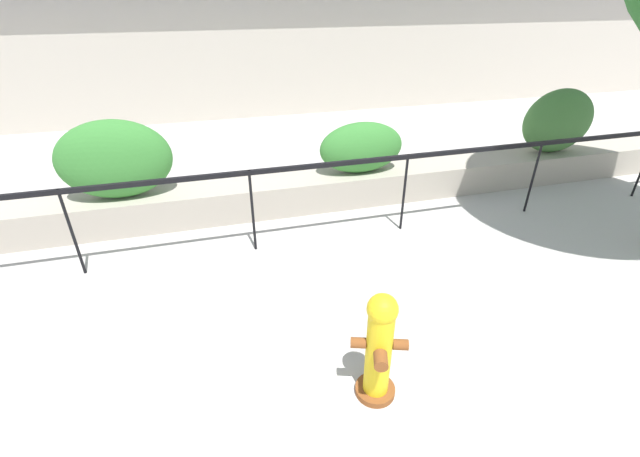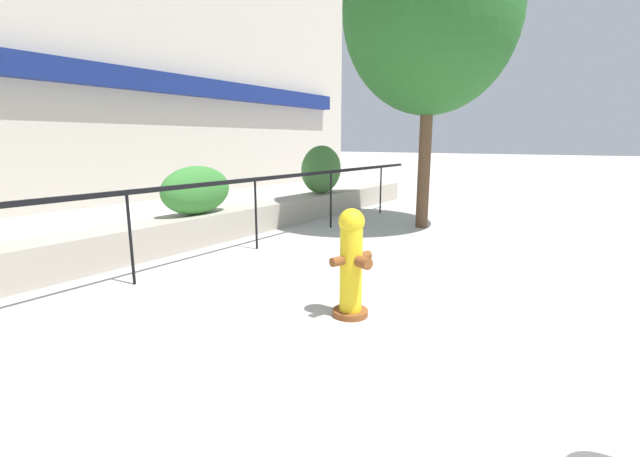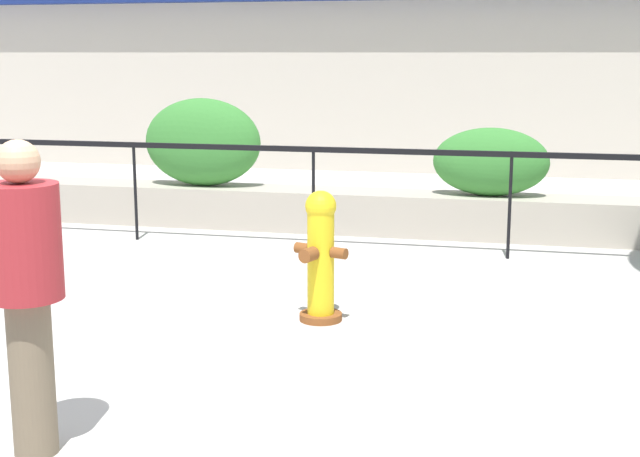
{
  "view_description": "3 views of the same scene",
  "coord_description": "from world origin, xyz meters",
  "px_view_note": "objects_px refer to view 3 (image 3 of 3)",
  "views": [
    {
      "loc": [
        -0.44,
        -0.09,
        3.16
      ],
      "look_at": [
        0.65,
        3.94,
        0.76
      ],
      "focal_mm": 24.0,
      "sensor_mm": 36.0,
      "label": 1
    },
    {
      "loc": [
        -2.74,
        0.2,
        1.7
      ],
      "look_at": [
        1.4,
        3.12,
        0.67
      ],
      "focal_mm": 24.0,
      "sensor_mm": 36.0,
      "label": 2
    },
    {
      "loc": [
        2.32,
        -4.61,
        2.17
      ],
      "look_at": [
        0.55,
        2.88,
        0.64
      ],
      "focal_mm": 50.0,
      "sensor_mm": 36.0,
      "label": 3
    }
  ],
  "objects_px": {
    "fire_hydrant": "(320,255)",
    "hedge_bush_1": "(203,142)",
    "hedge_bush_2": "(491,162)",
    "pedestrian": "(26,279)"
  },
  "relations": [
    {
      "from": "hedge_bush_1",
      "to": "hedge_bush_2",
      "type": "xyz_separation_m",
      "value": [
        3.59,
        0.0,
        -0.15
      ]
    },
    {
      "from": "hedge_bush_2",
      "to": "fire_hydrant",
      "type": "relative_size",
      "value": 1.26
    },
    {
      "from": "hedge_bush_2",
      "to": "fire_hydrant",
      "type": "xyz_separation_m",
      "value": [
        -1.18,
        -3.74,
        -0.35
      ]
    },
    {
      "from": "hedge_bush_2",
      "to": "fire_hydrant",
      "type": "height_order",
      "value": "hedge_bush_2"
    },
    {
      "from": "hedge_bush_2",
      "to": "pedestrian",
      "type": "relative_size",
      "value": 0.79
    },
    {
      "from": "hedge_bush_2",
      "to": "pedestrian",
      "type": "xyz_separation_m",
      "value": [
        -2.14,
        -6.51,
        0.08
      ]
    },
    {
      "from": "fire_hydrant",
      "to": "hedge_bush_1",
      "type": "bearing_deg",
      "value": 122.81
    },
    {
      "from": "fire_hydrant",
      "to": "pedestrian",
      "type": "xyz_separation_m",
      "value": [
        -0.96,
        -2.77,
        0.44
      ]
    },
    {
      "from": "hedge_bush_2",
      "to": "fire_hydrant",
      "type": "distance_m",
      "value": 3.94
    },
    {
      "from": "fire_hydrant",
      "to": "pedestrian",
      "type": "distance_m",
      "value": 2.96
    }
  ]
}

